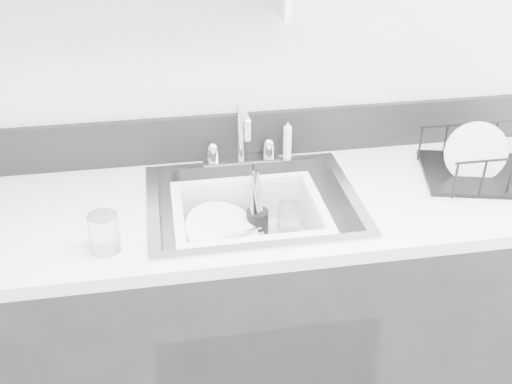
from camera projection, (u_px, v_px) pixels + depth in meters
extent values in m
cube|color=silver|center=(237.00, 49.00, 1.88)|extent=(3.50, 0.02, 2.60)
cube|color=black|center=(254.00, 319.00, 2.07)|extent=(3.20, 0.62, 0.88)
cube|color=silver|center=(253.00, 206.00, 1.83)|extent=(3.20, 0.62, 0.04)
cube|color=black|center=(239.00, 136.00, 2.03)|extent=(3.20, 0.02, 0.16)
cube|color=silver|center=(241.00, 160.00, 2.03)|extent=(0.26, 0.06, 0.02)
cylinder|color=silver|center=(213.00, 155.00, 2.01)|extent=(0.04, 0.04, 0.05)
cylinder|color=silver|center=(268.00, 151.00, 2.03)|extent=(0.04, 0.04, 0.05)
cylinder|color=silver|center=(241.00, 133.00, 1.98)|extent=(0.02, 0.02, 0.20)
cylinder|color=silver|center=(244.00, 112.00, 1.87)|extent=(0.02, 0.15, 0.02)
cylinder|color=silver|center=(287.00, 140.00, 2.03)|extent=(0.03, 0.03, 0.14)
cube|color=silver|center=(284.00, 0.00, 1.76)|extent=(0.02, 0.14, 0.10)
cylinder|color=white|center=(225.00, 245.00, 1.87)|extent=(0.25, 0.25, 0.02)
cylinder|color=white|center=(227.00, 239.00, 1.87)|extent=(0.24, 0.24, 0.02)
cylinder|color=white|center=(222.00, 231.00, 1.84)|extent=(0.28, 0.27, 0.10)
cylinder|color=black|center=(257.00, 223.00, 1.91)|extent=(0.07, 0.07, 0.09)
cylinder|color=silver|center=(253.00, 200.00, 1.88)|extent=(0.01, 0.05, 0.17)
cylinder|color=silver|center=(262.00, 205.00, 1.87)|extent=(0.02, 0.04, 0.16)
cylinder|color=black|center=(254.00, 196.00, 1.87)|extent=(0.01, 0.05, 0.19)
cylinder|color=white|center=(289.00, 219.00, 1.91)|extent=(0.10, 0.10, 0.11)
cylinder|color=white|center=(104.00, 233.00, 1.58)|extent=(0.10, 0.10, 0.11)
imported|color=white|center=(285.00, 251.00, 1.83)|extent=(0.14, 0.14, 0.04)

